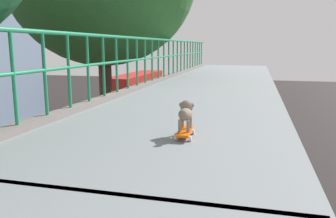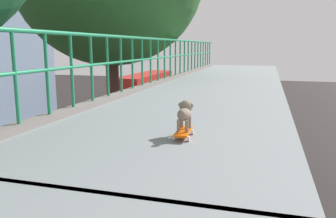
{
  "view_description": "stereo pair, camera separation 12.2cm",
  "coord_description": "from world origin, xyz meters",
  "px_view_note": "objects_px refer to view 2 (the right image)",
  "views": [
    {
      "loc": [
        2.33,
        -2.64,
        5.96
      ],
      "look_at": [
        1.35,
        1.17,
        5.23
      ],
      "focal_mm": 36.56,
      "sensor_mm": 36.0,
      "label": 1
    },
    {
      "loc": [
        2.45,
        -2.61,
        5.96
      ],
      "look_at": [
        1.35,
        1.17,
        5.23
      ],
      "focal_mm": 36.56,
      "sensor_mm": 36.0,
      "label": 2
    }
  ],
  "objects_px": {
    "car_red_taxi_fifth": "(95,163)",
    "car_green_sixth": "(66,140)",
    "toy_skateboard": "(184,132)",
    "city_bus": "(146,89)",
    "small_dog": "(185,112)"
  },
  "relations": [
    {
      "from": "car_red_taxi_fifth",
      "to": "car_green_sixth",
      "type": "relative_size",
      "value": 1.06
    },
    {
      "from": "city_bus",
      "to": "car_red_taxi_fifth",
      "type": "bearing_deg",
      "value": -77.51
    },
    {
      "from": "small_dog",
      "to": "toy_skateboard",
      "type": "bearing_deg",
      "value": -87.37
    },
    {
      "from": "car_red_taxi_fifth",
      "to": "city_bus",
      "type": "relative_size",
      "value": 0.39
    },
    {
      "from": "car_green_sixth",
      "to": "city_bus",
      "type": "bearing_deg",
      "value": 91.01
    },
    {
      "from": "car_green_sixth",
      "to": "city_bus",
      "type": "distance_m",
      "value": 14.38
    },
    {
      "from": "car_red_taxi_fifth",
      "to": "city_bus",
      "type": "xyz_separation_m",
      "value": [
        -3.92,
        17.71,
        1.18
      ]
    },
    {
      "from": "toy_skateboard",
      "to": "small_dog",
      "type": "bearing_deg",
      "value": 92.63
    },
    {
      "from": "city_bus",
      "to": "toy_skateboard",
      "type": "distance_m",
      "value": 29.7
    },
    {
      "from": "car_red_taxi_fifth",
      "to": "toy_skateboard",
      "type": "height_order",
      "value": "toy_skateboard"
    },
    {
      "from": "city_bus",
      "to": "toy_skateboard",
      "type": "xyz_separation_m",
      "value": [
        10.43,
        -27.62,
        3.19
      ]
    },
    {
      "from": "car_green_sixth",
      "to": "city_bus",
      "type": "relative_size",
      "value": 0.37
    },
    {
      "from": "car_red_taxi_fifth",
      "to": "car_green_sixth",
      "type": "height_order",
      "value": "car_red_taxi_fifth"
    },
    {
      "from": "car_red_taxi_fifth",
      "to": "small_dog",
      "type": "relative_size",
      "value": 11.11
    },
    {
      "from": "car_red_taxi_fifth",
      "to": "toy_skateboard",
      "type": "relative_size",
      "value": 9.14
    }
  ]
}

